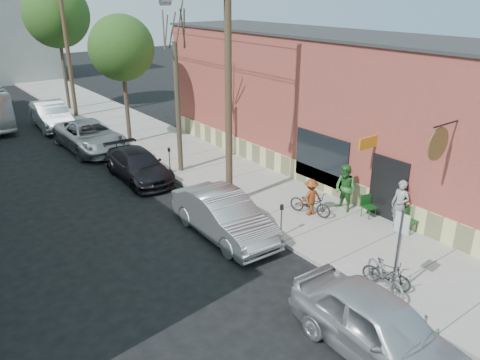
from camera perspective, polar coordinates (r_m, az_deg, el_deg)
ground at (r=15.69m, az=-0.37°, el=-10.21°), size 120.00×120.00×0.00m
sidewalk at (r=26.18m, az=-7.43°, el=3.40°), size 4.50×58.00×0.15m
cafe_building at (r=23.59m, az=9.97°, el=9.32°), size 6.60×20.20×6.61m
sign_post at (r=13.74m, az=18.78°, el=-7.69°), size 0.07×0.45×2.80m
parking_meter_near at (r=16.71m, az=5.09°, el=-4.30°), size 0.14×0.14×1.24m
parking_meter_far at (r=22.84m, az=-8.61°, el=2.93°), size 0.14×0.14×1.24m
utility_pole_near at (r=17.98m, az=-1.60°, el=12.55°), size 3.57×0.28×10.00m
utility_pole_far at (r=34.61m, az=-20.43°, el=15.75°), size 1.80×0.28×10.00m
tree_bare at (r=22.39m, az=-7.57°, el=8.57°), size 0.24×0.24×6.15m
tree_leafy_mid at (r=27.17m, az=-14.25°, el=15.30°), size 3.57×3.57×7.12m
tree_leafy_far at (r=36.98m, az=-21.45°, el=18.21°), size 4.54×4.54×8.93m
patio_chair_a at (r=18.88m, az=15.46°, el=-3.14°), size 0.63×0.63×0.88m
patio_chair_b at (r=18.19m, az=20.00°, el=-4.72°), size 0.52×0.52×0.88m
patron_grey at (r=18.22m, az=18.93°, el=-2.82°), size 0.46×0.69×1.86m
patron_green at (r=19.01m, az=12.70°, el=-0.99°), size 0.76×0.95×1.91m
cyclist at (r=18.50m, az=8.61°, el=-2.08°), size 1.03×0.70×1.47m
cyclist_bike at (r=18.62m, az=8.57°, el=-2.86°), size 1.14×1.85×0.92m
parked_bike_a at (r=14.78m, az=17.43°, el=-10.87°), size 0.82×1.54×0.89m
parked_bike_b at (r=14.57m, az=17.36°, el=-11.02°), size 1.41×2.09×1.04m
car_0 at (r=12.30m, az=16.62°, el=-16.85°), size 2.18×5.00×1.68m
car_1 at (r=17.01m, az=-1.98°, el=-4.35°), size 1.90×4.99×1.63m
car_2 at (r=22.68m, az=-12.27°, el=1.74°), size 2.14×4.85×1.39m
car_3 at (r=27.70m, az=-17.80°, el=5.13°), size 2.70×5.77×1.60m
car_4 at (r=33.11m, az=-22.04°, el=7.34°), size 2.14×5.27×1.70m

